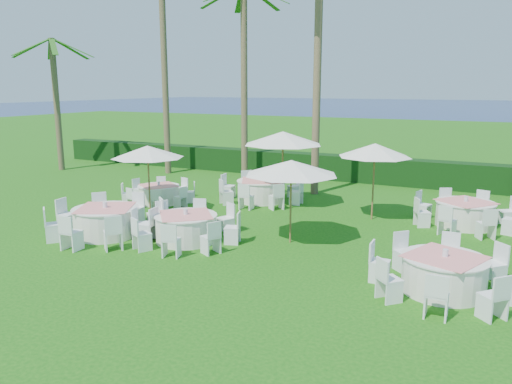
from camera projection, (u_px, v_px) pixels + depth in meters
ground at (211, 251)px, 13.86m from camera, size 120.00×120.00×0.00m
hedge at (339, 168)px, 24.26m from camera, size 34.00×1.00×1.20m
ocean at (467, 108)px, 103.38m from camera, size 260.00×260.00×0.00m
banquet_table_a at (106, 221)px, 15.20m from camera, size 3.50×3.50×1.04m
banquet_table_b at (186, 227)px, 14.63m from camera, size 3.18×3.18×0.97m
banquet_table_c at (444, 273)px, 11.01m from camera, size 3.25×3.25×0.98m
banquet_table_d at (159, 194)px, 19.41m from camera, size 2.81×2.81×0.86m
banquet_table_e at (261, 190)px, 19.75m from camera, size 3.38×3.38×1.01m
banquet_table_f at (465, 213)px, 16.22m from camera, size 3.24×3.24×0.98m
umbrella_a at (148, 152)px, 17.35m from camera, size 2.52×2.52×2.45m
umbrella_b at (291, 168)px, 14.13m from camera, size 2.70×2.70×2.43m
umbrella_c at (283, 138)px, 18.42m from camera, size 2.96×2.96×2.85m
umbrella_d at (375, 150)px, 16.63m from camera, size 2.46×2.46×2.61m
palm_a at (164, 64)px, 25.08m from camera, size 4.22×4.38×10.20m
palm_b at (244, 75)px, 23.86m from camera, size 4.40×4.14×9.12m
palm_c at (318, 58)px, 20.06m from camera, size 4.33×4.31×10.23m
palm_f at (56, 97)px, 26.50m from camera, size 4.20×4.39×6.94m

